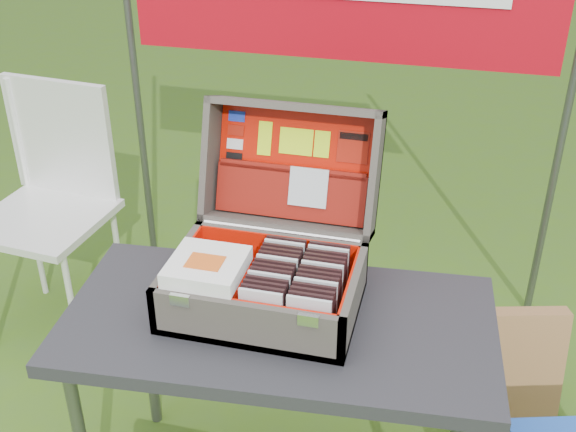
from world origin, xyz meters
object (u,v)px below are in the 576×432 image
(suitcase, at_px, (269,225))
(cardboard_box, at_px, (503,366))
(table, at_px, (279,416))
(chair, at_px, (43,222))

(suitcase, distance_m, cardboard_box, 1.09)
(table, bearing_deg, suitcase, 112.53)
(suitcase, relative_size, chair, 0.52)
(table, relative_size, suitcase, 2.19)
(chair, height_order, cardboard_box, chair)
(table, xyz_separation_m, chair, (-1.08, 0.61, 0.14))
(suitcase, bearing_deg, table, -62.80)
(cardboard_box, bearing_deg, table, -154.96)
(table, height_order, suitcase, suitcase)
(suitcase, bearing_deg, chair, 153.43)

